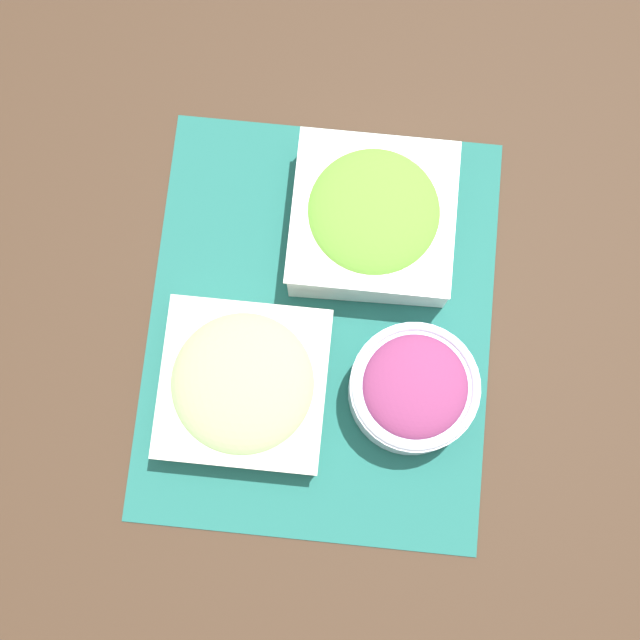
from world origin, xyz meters
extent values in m
plane|color=#422D1E|center=(0.00, 0.00, 0.00)|extent=(3.00, 3.00, 0.00)
cube|color=#236B60|center=(0.00, 0.00, 0.00)|extent=(0.48, 0.39, 0.00)
cube|color=silver|center=(-0.08, 0.08, 0.02)|extent=(0.18, 0.18, 0.04)
cube|color=silver|center=(-0.08, 0.08, 0.05)|extent=(0.18, 0.18, 0.00)
ellipsoid|color=#A8CC7F|center=(-0.08, 0.08, 0.04)|extent=(0.16, 0.16, 0.04)
cube|color=white|center=(0.12, -0.05, 0.03)|extent=(0.18, 0.18, 0.06)
cube|color=white|center=(0.12, -0.05, 0.07)|extent=(0.18, 0.18, 0.00)
ellipsoid|color=#6BAD38|center=(0.12, -0.05, 0.06)|extent=(0.15, 0.15, 0.03)
cylinder|color=silver|center=(-0.07, -0.11, 0.03)|extent=(0.14, 0.14, 0.06)
torus|color=silver|center=(-0.07, -0.11, 0.06)|extent=(0.14, 0.14, 0.01)
ellipsoid|color=#93386B|center=(-0.07, -0.11, 0.06)|extent=(0.11, 0.11, 0.03)
camera|label=1|loc=(-0.19, -0.02, 1.01)|focal=50.00mm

